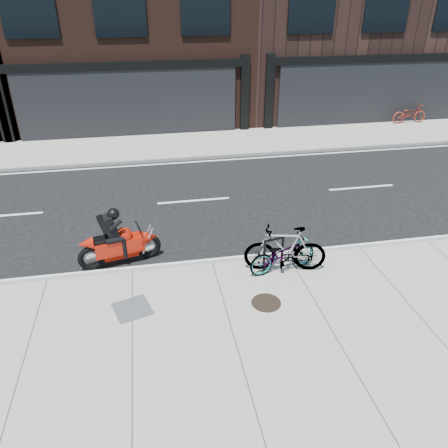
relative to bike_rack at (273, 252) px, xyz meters
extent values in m
plane|color=black|center=(-1.39, 2.60, -0.68)|extent=(120.00, 120.00, 0.00)
cube|color=gray|center=(-1.39, -2.40, -0.61)|extent=(60.00, 6.00, 0.13)
cube|color=gray|center=(-1.39, 10.35, -0.61)|extent=(60.00, 3.50, 0.13)
cylinder|color=black|center=(-0.24, -0.06, -0.10)|extent=(0.06, 0.06, 0.90)
cylinder|color=black|center=(0.24, 0.06, -0.10)|extent=(0.06, 0.06, 0.90)
cylinder|color=black|center=(0.00, 0.00, 0.35)|extent=(0.49, 0.17, 0.06)
imported|color=gray|center=(0.24, 0.00, -0.09)|extent=(1.84, 0.96, 0.92)
imported|color=gray|center=(0.29, 0.00, 0.05)|extent=(2.06, 0.96, 1.19)
torus|color=black|center=(-2.96, 1.39, -0.35)|extent=(0.69, 0.28, 0.67)
torus|color=black|center=(-4.38, 1.08, -0.35)|extent=(0.69, 0.28, 0.67)
cube|color=#A01407|center=(-3.68, 1.23, -0.14)|extent=(1.28, 0.64, 0.39)
cone|color=#A01407|center=(-2.92, 1.39, -0.08)|extent=(0.54, 0.54, 0.45)
sphere|color=#A01407|center=(-3.53, 1.26, 0.12)|extent=(0.41, 0.41, 0.41)
cube|color=black|center=(-3.98, 1.17, 0.10)|extent=(0.61, 0.40, 0.12)
cylinder|color=silver|center=(-4.27, 1.29, -0.37)|extent=(0.57, 0.21, 0.09)
cube|color=black|center=(-3.84, 1.20, 0.45)|extent=(0.47, 0.44, 0.60)
cube|color=black|center=(-4.00, 1.16, 0.53)|extent=(0.30, 0.35, 0.41)
sphere|color=black|center=(-3.72, 1.22, 0.75)|extent=(0.30, 0.30, 0.30)
imported|color=maroon|center=(10.54, 11.60, -0.07)|extent=(1.81, 0.67, 0.95)
cylinder|color=black|center=(-0.48, -1.18, -0.54)|extent=(0.83, 0.83, 0.02)
cube|color=#424245|center=(-3.39, -0.85, -0.54)|extent=(0.94, 0.94, 0.02)
camera|label=1|loc=(-2.78, -8.52, 5.59)|focal=35.00mm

